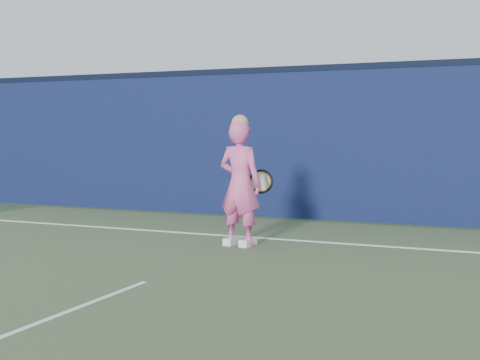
% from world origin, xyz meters
% --- Properties ---
extents(ground, '(80.00, 80.00, 0.00)m').
position_xyz_m(ground, '(0.00, 0.00, 0.00)').
color(ground, '#2C462B').
rests_on(ground, ground).
extents(backstop_wall, '(24.00, 0.40, 2.50)m').
position_xyz_m(backstop_wall, '(0.00, 6.50, 1.25)').
color(backstop_wall, '#0C1937').
rests_on(backstop_wall, ground).
extents(wall_cap, '(24.00, 0.42, 0.10)m').
position_xyz_m(wall_cap, '(0.00, 6.50, 2.55)').
color(wall_cap, black).
rests_on(wall_cap, backstop_wall).
extents(player, '(0.63, 0.46, 1.70)m').
position_xyz_m(player, '(-0.01, 3.35, 0.82)').
color(player, '#E559A0').
rests_on(player, ground).
extents(racket, '(0.62, 0.17, 0.33)m').
position_xyz_m(racket, '(0.06, 3.81, 0.80)').
color(racket, black).
rests_on(racket, ground).
extents(court_lines, '(11.00, 12.04, 0.01)m').
position_xyz_m(court_lines, '(0.00, -0.33, 0.01)').
color(court_lines, white).
rests_on(court_lines, court_surface).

